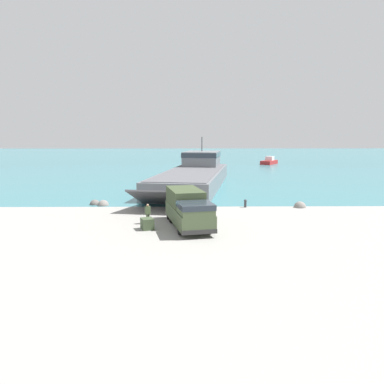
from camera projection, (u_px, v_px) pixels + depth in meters
The scene contains 12 objects.
ground_plane at pixel (188, 215), 34.46m from camera, with size 240.00×240.00×0.00m, color gray.
water_surface at pixel (187, 157), 127.46m from camera, with size 240.00×180.00×0.01m, color teal.
landing_craft at pixel (195, 174), 55.33m from camera, with size 12.89×34.66×7.03m.
military_truck at pixel (188, 208), 29.80m from camera, with size 4.07×7.96×2.88m.
soldier_on_ramp at pixel (148, 212), 30.87m from camera, with size 0.49×0.47×1.66m.
moored_boat_a at pixel (269, 161), 96.38m from camera, with size 5.55×6.85×1.98m.
mooring_bollard at pixel (245, 203), 38.05m from camera, with size 0.29×0.29×0.83m.
cargo_crate at pixel (147, 224), 29.08m from camera, with size 0.87×1.05×0.87m, color #3D4C33.
shoreline_rock_a at pixel (103, 206), 39.06m from camera, with size 1.17×1.17×1.17m, color gray.
shoreline_rock_b at pixel (300, 207), 38.08m from camera, with size 1.22×1.22×1.22m, color gray.
shoreline_rock_c at pixel (95, 205), 39.62m from camera, with size 1.06×1.06×1.06m, color #66605B.
shoreline_rock_d at pixel (105, 205), 39.14m from camera, with size 0.60×0.60×0.60m, color #66605B.
Camera 1 is at (-0.09, -33.77, 7.21)m, focal length 35.00 mm.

